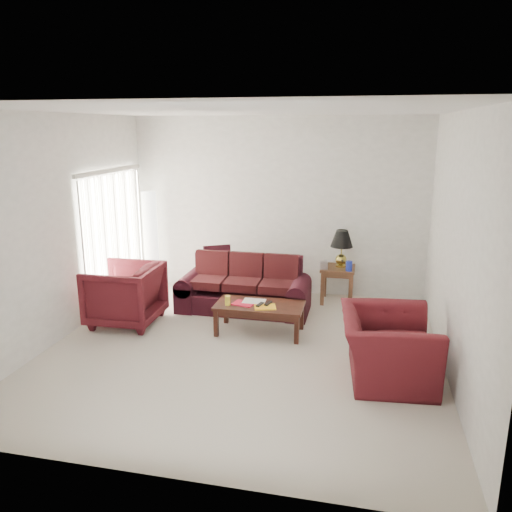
{
  "coord_description": "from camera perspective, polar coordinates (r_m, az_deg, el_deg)",
  "views": [
    {
      "loc": [
        1.46,
        -5.79,
        2.81
      ],
      "look_at": [
        0.0,
        0.85,
        1.05
      ],
      "focal_mm": 35.0,
      "sensor_mm": 36.0,
      "label": 1
    }
  ],
  "objects": [
    {
      "name": "picture_frame",
      "position": [
        8.36,
        8.39,
        -0.5
      ],
      "size": [
        0.16,
        0.17,
        0.05
      ],
      "primitive_type": "cube",
      "rotation": [
        1.36,
        0.0,
        0.32
      ],
      "color": "white",
      "rests_on": "end_table"
    },
    {
      "name": "magazine_red",
      "position": [
        6.96,
        -1.4,
        -5.46
      ],
      "size": [
        0.33,
        0.28,
        0.02
      ],
      "primitive_type": "cube",
      "rotation": [
        0.0,
        0.0,
        -0.23
      ],
      "color": "red",
      "rests_on": "coffee_table"
    },
    {
      "name": "remote_b",
      "position": [
        6.91,
        1.41,
        -5.42
      ],
      "size": [
        0.09,
        0.18,
        0.02
      ],
      "primitive_type": "cube",
      "rotation": [
        0.0,
        0.0,
        -0.2
      ],
      "color": "black",
      "rests_on": "coffee_table"
    },
    {
      "name": "coffee_table",
      "position": [
        7.04,
        0.41,
        -7.15
      ],
      "size": [
        1.31,
        0.81,
        0.43
      ],
      "primitive_type": null,
      "rotation": [
        0.0,
        0.0,
        0.17
      ],
      "color": "black",
      "rests_on": "ground"
    },
    {
      "name": "floor_lamp",
      "position": [
        8.9,
        -11.93,
        1.7
      ],
      "size": [
        0.37,
        0.37,
        1.77
      ],
      "primitive_type": null,
      "rotation": [
        0.0,
        0.0,
        0.34
      ],
      "color": "silver",
      "rests_on": "ground"
    },
    {
      "name": "end_table",
      "position": [
        8.34,
        9.26,
        -3.22
      ],
      "size": [
        0.58,
        0.58,
        0.59
      ],
      "primitive_type": null,
      "rotation": [
        0.0,
        0.0,
        0.06
      ],
      "color": "brown",
      "rests_on": "ground"
    },
    {
      "name": "yellow_glass",
      "position": [
        6.92,
        -3.26,
        -5.09
      ],
      "size": [
        0.1,
        0.1,
        0.13
      ],
      "primitive_type": "cylinder",
      "rotation": [
        0.0,
        0.0,
        -0.28
      ],
      "color": "gold",
      "rests_on": "coffee_table"
    },
    {
      "name": "magazine_white",
      "position": [
        7.03,
        -0.23,
        -5.23
      ],
      "size": [
        0.31,
        0.24,
        0.02
      ],
      "primitive_type": "cube",
      "rotation": [
        0.0,
        0.0,
        0.02
      ],
      "color": "white",
      "rests_on": "coffee_table"
    },
    {
      "name": "armchair_right",
      "position": [
        5.96,
        14.75,
        -10.02
      ],
      "size": [
        1.14,
        1.27,
        0.77
      ],
      "primitive_type": "imported",
      "rotation": [
        0.0,
        0.0,
        1.66
      ],
      "color": "#461015",
      "rests_on": "ground"
    },
    {
      "name": "remote_a",
      "position": [
        6.87,
        0.44,
        -5.55
      ],
      "size": [
        0.08,
        0.17,
        0.02
      ],
      "primitive_type": "cube",
      "rotation": [
        0.0,
        0.0,
        -0.22
      ],
      "color": "black",
      "rests_on": "coffee_table"
    },
    {
      "name": "blinds",
      "position": [
        8.27,
        -15.92,
        1.87
      ],
      "size": [
        0.1,
        2.0,
        2.16
      ],
      "primitive_type": "cube",
      "color": "silver",
      "rests_on": "ground"
    },
    {
      "name": "throw_pillow",
      "position": [
        8.32,
        -4.43,
        -0.28
      ],
      "size": [
        0.49,
        0.4,
        0.46
      ],
      "primitive_type": "cube",
      "rotation": [
        -0.21,
        0.0,
        0.5
      ],
      "color": "black",
      "rests_on": "sofa"
    },
    {
      "name": "magazine_orange",
      "position": [
        6.83,
        1.03,
        -5.85
      ],
      "size": [
        0.34,
        0.29,
        0.02
      ],
      "primitive_type": "cube",
      "rotation": [
        0.0,
        0.0,
        0.28
      ],
      "color": "yellow",
      "rests_on": "coffee_table"
    },
    {
      "name": "floor",
      "position": [
        6.6,
        -1.61,
        -10.69
      ],
      "size": [
        5.0,
        5.0,
        0.0
      ],
      "primitive_type": "plane",
      "color": "beige",
      "rests_on": "ground"
    },
    {
      "name": "clock",
      "position": [
        8.08,
        7.74,
        -1.08
      ],
      "size": [
        0.13,
        0.07,
        0.13
      ],
      "primitive_type": "cube",
      "rotation": [
        0.0,
        0.0,
        0.2
      ],
      "color": "#BBBABE",
      "rests_on": "end_table"
    },
    {
      "name": "armchair_left",
      "position": [
        7.54,
        -14.75,
        -4.25
      ],
      "size": [
        1.0,
        0.97,
        0.89
      ],
      "primitive_type": "imported",
      "rotation": [
        0.0,
        0.0,
        -1.55
      ],
      "color": "#400E14",
      "rests_on": "ground"
    },
    {
      "name": "blue_canister",
      "position": [
        8.04,
        10.59,
        -1.14
      ],
      "size": [
        0.13,
        0.13,
        0.16
      ],
      "primitive_type": "cylinder",
      "rotation": [
        0.0,
        0.0,
        -0.36
      ],
      "color": "#172597",
      "rests_on": "end_table"
    },
    {
      "name": "sofa",
      "position": [
        7.81,
        -1.41,
        -3.32
      ],
      "size": [
        2.05,
        0.91,
        0.84
      ],
      "primitive_type": null,
      "rotation": [
        0.0,
        0.0,
        0.01
      ],
      "color": "black",
      "rests_on": "ground"
    },
    {
      "name": "table_lamp",
      "position": [
        8.22,
        9.74,
        0.85
      ],
      "size": [
        0.4,
        0.4,
        0.61
      ],
      "primitive_type": null,
      "rotation": [
        0.0,
        0.0,
        -0.11
      ],
      "color": "gold",
      "rests_on": "end_table"
    }
  ]
}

